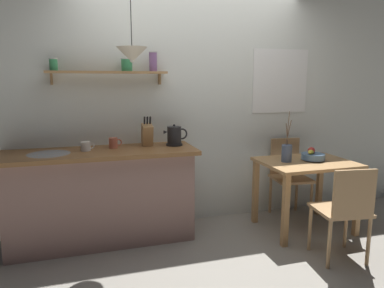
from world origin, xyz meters
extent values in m
plane|color=gray|center=(0.00, 0.00, 0.00)|extent=(14.00, 14.00, 0.00)
cube|color=silver|center=(0.20, 0.65, 1.35)|extent=(6.80, 0.10, 2.70)
cube|color=white|center=(1.08, 0.59, 1.57)|extent=(0.70, 0.01, 0.73)
cube|color=silver|center=(1.08, 0.60, 1.57)|extent=(0.64, 0.01, 0.67)
cube|color=gray|center=(-1.00, 0.32, 0.44)|extent=(1.74, 0.52, 0.88)
cube|color=brown|center=(-1.00, 0.30, 0.90)|extent=(1.83, 0.63, 0.04)
cylinder|color=#B7BABF|center=(-1.46, 0.28, 0.92)|extent=(0.38, 0.38, 0.01)
cube|color=tan|center=(-0.89, 0.49, 1.66)|extent=(1.16, 0.18, 0.02)
cube|color=#99754C|center=(-1.41, 0.57, 1.60)|extent=(0.02, 0.06, 0.12)
cube|color=#99754C|center=(-0.36, 0.57, 1.60)|extent=(0.02, 0.06, 0.12)
cylinder|color=#388E56|center=(-1.38, 0.49, 1.73)|extent=(0.08, 0.08, 0.11)
cylinder|color=silver|center=(-1.38, 0.49, 1.78)|extent=(0.08, 0.08, 0.01)
cylinder|color=#388E56|center=(-0.70, 0.49, 1.73)|extent=(0.11, 0.11, 0.12)
cylinder|color=silver|center=(-0.70, 0.49, 1.79)|extent=(0.11, 0.11, 0.01)
cylinder|color=#7F5689|center=(-0.44, 0.49, 1.77)|extent=(0.08, 0.08, 0.19)
cylinder|color=silver|center=(-0.44, 0.49, 1.86)|extent=(0.08, 0.08, 0.01)
cube|color=tan|center=(1.08, 0.00, 0.73)|extent=(0.94, 0.73, 0.03)
cube|color=tan|center=(0.66, -0.31, 0.36)|extent=(0.06, 0.06, 0.72)
cube|color=tan|center=(1.50, -0.31, 0.36)|extent=(0.06, 0.06, 0.72)
cube|color=tan|center=(0.66, 0.31, 0.36)|extent=(0.06, 0.06, 0.72)
cube|color=tan|center=(1.50, 0.31, 0.36)|extent=(0.06, 0.06, 0.72)
cube|color=tan|center=(1.00, -0.65, 0.45)|extent=(0.48, 0.46, 0.03)
cube|color=tan|center=(0.98, -0.83, 0.66)|extent=(0.37, 0.08, 0.40)
cylinder|color=tan|center=(1.21, -0.50, 0.22)|extent=(0.03, 0.03, 0.44)
cylinder|color=tan|center=(0.85, -0.45, 0.22)|extent=(0.03, 0.03, 0.44)
cylinder|color=tan|center=(1.16, -0.84, 0.22)|extent=(0.03, 0.03, 0.44)
cylinder|color=tan|center=(0.80, -0.79, 0.22)|extent=(0.03, 0.03, 0.44)
cube|color=tan|center=(1.13, 0.34, 0.46)|extent=(0.44, 0.44, 0.03)
cube|color=tan|center=(1.14, 0.53, 0.69)|extent=(0.36, 0.06, 0.43)
cylinder|color=tan|center=(0.94, 0.19, 0.22)|extent=(0.03, 0.03, 0.45)
cylinder|color=tan|center=(1.28, 0.15, 0.22)|extent=(0.03, 0.03, 0.45)
cylinder|color=tan|center=(0.97, 0.53, 0.22)|extent=(0.03, 0.03, 0.45)
cylinder|color=tan|center=(1.31, 0.49, 0.22)|extent=(0.03, 0.03, 0.45)
cylinder|color=#51759E|center=(1.16, 0.01, 0.76)|extent=(0.11, 0.11, 0.01)
cylinder|color=#51759E|center=(1.16, 0.01, 0.79)|extent=(0.24, 0.24, 0.06)
ellipsoid|color=yellow|center=(1.13, 0.01, 0.84)|extent=(0.13, 0.14, 0.04)
sphere|color=red|center=(1.16, 0.03, 0.85)|extent=(0.08, 0.08, 0.08)
cylinder|color=#475675|center=(0.86, 0.03, 0.84)|extent=(0.11, 0.11, 0.18)
cylinder|color=brown|center=(0.85, 0.03, 1.04)|extent=(0.05, 0.03, 0.23)
cylinder|color=brown|center=(0.86, 0.03, 1.10)|extent=(0.01, 0.03, 0.35)
cylinder|color=brown|center=(0.87, 0.03, 1.06)|extent=(0.06, 0.02, 0.25)
cylinder|color=black|center=(-0.26, 0.36, 0.93)|extent=(0.17, 0.17, 0.02)
cylinder|color=#232326|center=(-0.26, 0.36, 1.03)|extent=(0.14, 0.14, 0.18)
sphere|color=black|center=(-0.26, 0.36, 1.13)|extent=(0.02, 0.02, 0.02)
cone|color=#232326|center=(-0.35, 0.36, 1.07)|extent=(0.04, 0.04, 0.04)
torus|color=black|center=(-0.17, 0.36, 1.04)|extent=(0.12, 0.02, 0.12)
cube|color=tan|center=(-0.53, 0.42, 1.04)|extent=(0.10, 0.17, 0.23)
cylinder|color=black|center=(-0.55, 0.39, 1.19)|extent=(0.02, 0.03, 0.08)
cylinder|color=black|center=(-0.53, 0.39, 1.19)|extent=(0.02, 0.03, 0.08)
cylinder|color=black|center=(-0.50, 0.39, 1.19)|extent=(0.02, 0.03, 0.08)
cylinder|color=white|center=(-1.13, 0.33, 0.97)|extent=(0.09, 0.09, 0.09)
torus|color=white|center=(-1.08, 0.33, 0.97)|extent=(0.06, 0.01, 0.06)
cylinder|color=#C6664C|center=(-0.87, 0.39, 0.98)|extent=(0.08, 0.08, 0.10)
torus|color=#C6664C|center=(-0.82, 0.39, 0.98)|extent=(0.07, 0.01, 0.07)
cylinder|color=black|center=(-0.69, 0.16, 2.15)|extent=(0.01, 0.01, 0.54)
cone|color=beige|center=(-0.69, 0.16, 1.81)|extent=(0.28, 0.28, 0.14)
sphere|color=white|center=(-0.69, 0.16, 1.76)|extent=(0.04, 0.04, 0.04)
camera|label=1|loc=(-1.13, -3.16, 1.59)|focal=33.46mm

